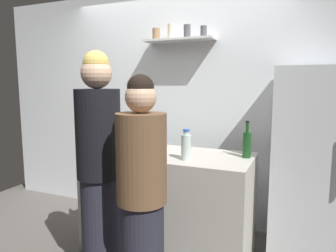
{
  "coord_description": "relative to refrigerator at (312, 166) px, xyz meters",
  "views": [
    {
      "loc": [
        1.33,
        -2.07,
        1.57
      ],
      "look_at": [
        0.22,
        0.5,
        1.18
      ],
      "focal_mm": 33.45,
      "sensor_mm": 36.0,
      "label": 1
    }
  ],
  "objects": [
    {
      "name": "back_wall_assembly",
      "position": [
        -1.43,
        0.4,
        0.45
      ],
      "size": [
        4.8,
        0.32,
        2.6
      ],
      "color": "white",
      "rests_on": "ground"
    },
    {
      "name": "refrigerator",
      "position": [
        0.0,
        0.0,
        0.0
      ],
      "size": [
        0.64,
        0.63,
        1.7
      ],
      "color": "silver",
      "rests_on": "ground"
    },
    {
      "name": "counter",
      "position": [
        -1.21,
        -0.35,
        -0.39
      ],
      "size": [
        1.51,
        0.71,
        0.93
      ],
      "primitive_type": "cube",
      "color": "#B7B2A8",
      "rests_on": "ground"
    },
    {
      "name": "baking_pan",
      "position": [
        -1.52,
        -0.47,
        0.11
      ],
      "size": [
        0.34,
        0.24,
        0.05
      ],
      "primitive_type": "cube",
      "color": "gray",
      "rests_on": "counter"
    },
    {
      "name": "utensil_holder",
      "position": [
        -1.67,
        -0.12,
        0.14
      ],
      "size": [
        0.11,
        0.11,
        0.21
      ],
      "color": "#B2B2B7",
      "rests_on": "counter"
    },
    {
      "name": "wine_bottle_dark_glass",
      "position": [
        -1.83,
        -0.56,
        0.19
      ],
      "size": [
        0.08,
        0.08,
        0.3
      ],
      "color": "black",
      "rests_on": "counter"
    },
    {
      "name": "wine_bottle_green_glass",
      "position": [
        -0.52,
        -0.24,
        0.2
      ],
      "size": [
        0.07,
        0.07,
        0.32
      ],
      "color": "#19471E",
      "rests_on": "counter"
    },
    {
      "name": "water_bottle_plastic",
      "position": [
        -0.97,
        -0.52,
        0.2
      ],
      "size": [
        0.08,
        0.08,
        0.26
      ],
      "color": "silver",
      "rests_on": "counter"
    },
    {
      "name": "person_blonde",
      "position": [
        -1.51,
        -0.98,
        0.05
      ],
      "size": [
        0.34,
        0.34,
        1.81
      ],
      "rotation": [
        0.0,
        0.0,
        2.77
      ],
      "color": "#262633",
      "rests_on": "ground"
    },
    {
      "name": "person_brown_jacket",
      "position": [
        -1.07,
        -1.12,
        -0.05
      ],
      "size": [
        0.34,
        0.34,
        1.63
      ],
      "rotation": [
        0.0,
        0.0,
        3.42
      ],
      "color": "#262633",
      "rests_on": "ground"
    }
  ]
}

